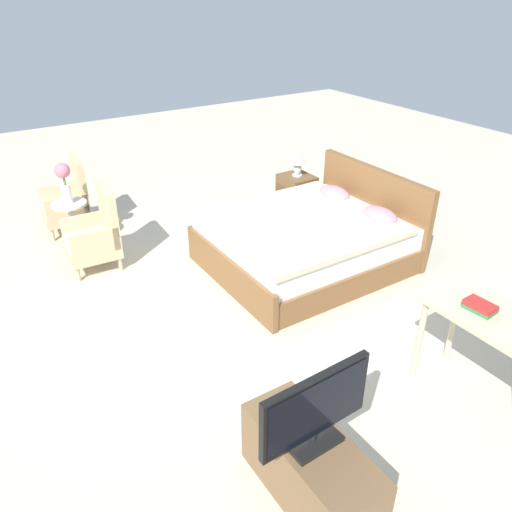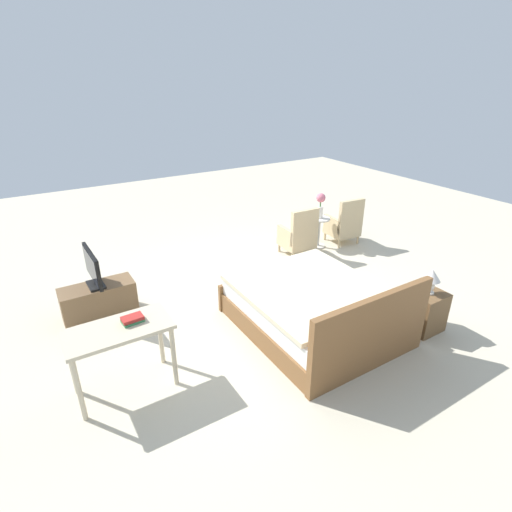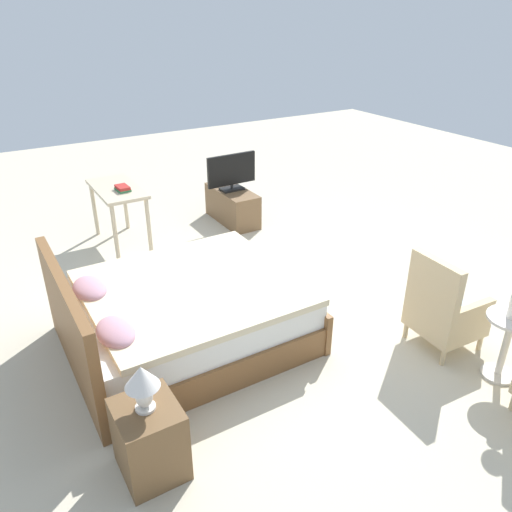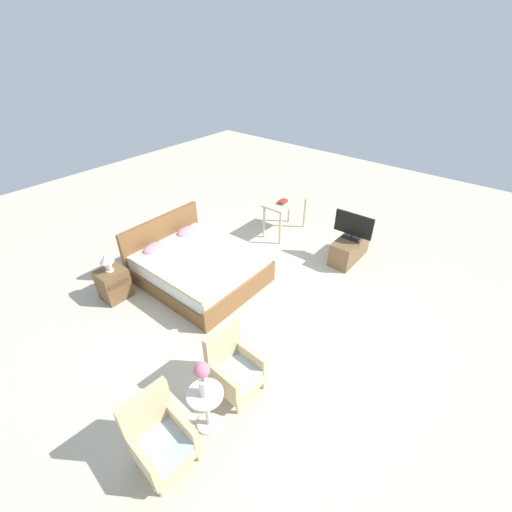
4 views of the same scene
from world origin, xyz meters
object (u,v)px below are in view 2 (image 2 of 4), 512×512
armchair_by_window_right (299,236)px  nightstand (425,311)px  side_table (319,229)px  book_stack (133,319)px  bed (315,310)px  tv_flatscreen (93,268)px  armchair_by_window_left (344,225)px  vanity_desk (120,338)px  tv_stand (99,301)px  flower_vase (321,203)px  table_lamp (432,278)px

armchair_by_window_right → nightstand: bearing=89.3°
side_table → book_stack: size_ratio=2.65×
bed → armchair_by_window_right: (-1.25, -2.00, 0.08)m
tv_flatscreen → book_stack: tv_flatscreen is taller
armchair_by_window_left → side_table: armchair_by_window_left is taller
side_table → nightstand: bearing=78.2°
bed → book_stack: (2.24, -0.23, 0.50)m
nightstand → side_table: bearing=-101.8°
vanity_desk → tv_stand: bearing=-92.6°
armchair_by_window_left → tv_stand: bearing=2.5°
armchair_by_window_left → tv_stand: size_ratio=0.96×
armchair_by_window_right → book_stack: bearing=26.9°
nightstand → vanity_desk: 3.75m
tv_stand → book_stack: (-0.09, 1.56, 0.56)m
bed → nightstand: bearing=148.8°
flower_vase → nightstand: (0.59, 2.85, -0.61)m
bed → tv_stand: bed is taller
table_lamp → bed: bearing=-31.2°
side_table → nightstand: side_table is taller
tv_stand → vanity_desk: bearing=87.4°
nightstand → table_lamp: 0.48m
bed → book_stack: size_ratio=9.27×
nightstand → table_lamp: (-0.00, 0.00, 0.48)m
armchair_by_window_right → vanity_desk: (3.64, 1.80, 0.28)m
vanity_desk → bed: bearing=175.2°
armchair_by_window_left → side_table: 0.56m
side_table → vanity_desk: bearing=24.4°
nightstand → tv_stand: (3.54, -2.53, -0.03)m
armchair_by_window_left → flower_vase: bearing=-11.2°
flower_vase → table_lamp: size_ratio=1.45×
armchair_by_window_left → book_stack: armchair_by_window_left is taller
flower_vase → table_lamp: bearing=78.2°
armchair_by_window_right → tv_flatscreen: bearing=3.3°
side_table → flower_vase: bearing=180.0°
nightstand → vanity_desk: size_ratio=0.52×
bed → vanity_desk: (2.39, -0.20, 0.36)m
side_table → nightstand: (0.59, 2.85, -0.10)m
side_table → flower_vase: 0.51m
tv_stand → tv_flatscreen: 0.50m
armchair_by_window_right → tv_stand: bearing=3.3°
flower_vase → table_lamp: (0.59, 2.85, -0.13)m
table_lamp → tv_stand: 4.38m
armchair_by_window_right → book_stack: armchair_by_window_right is taller
nightstand → tv_flatscreen: tv_flatscreen is taller
vanity_desk → table_lamp: bearing=165.4°
side_table → vanity_desk: (4.20, 1.91, 0.29)m
flower_vase → tv_flatscreen: flower_vase is taller
side_table → tv_stand: bearing=4.4°
tv_stand → bed: bearing=142.3°
flower_vase → table_lamp: 2.91m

